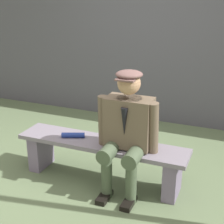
{
  "coord_description": "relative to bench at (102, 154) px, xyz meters",
  "views": [
    {
      "loc": [
        -1.32,
        2.89,
        1.95
      ],
      "look_at": [
        -0.12,
        0.0,
        0.81
      ],
      "focal_mm": 53.17,
      "sensor_mm": 36.0,
      "label": 1
    }
  ],
  "objects": [
    {
      "name": "rolled_magazine",
      "position": [
        0.32,
        0.02,
        0.17
      ],
      "size": [
        0.25,
        0.14,
        0.06
      ],
      "primitive_type": "cylinder",
      "rotation": [
        0.0,
        1.57,
        0.38
      ],
      "color": "navy",
      "rests_on": "bench"
    },
    {
      "name": "seated_man",
      "position": [
        -0.3,
        0.06,
        0.38
      ],
      "size": [
        0.63,
        0.58,
        1.25
      ],
      "color": "brown",
      "rests_on": "ground"
    },
    {
      "name": "stadium_wall",
      "position": [
        0.0,
        -2.05,
        0.76
      ],
      "size": [
        12.0,
        0.24,
        2.14
      ],
      "primitive_type": "cube",
      "color": "#4E4D56",
      "rests_on": "ground"
    },
    {
      "name": "ground_plane",
      "position": [
        0.0,
        0.0,
        -0.31
      ],
      "size": [
        30.0,
        30.0,
        0.0
      ],
      "primitive_type": "plane",
      "color": "#5E6F4D"
    },
    {
      "name": "bench",
      "position": [
        0.0,
        0.0,
        0.0
      ],
      "size": [
        1.85,
        0.39,
        0.46
      ],
      "color": "slate",
      "rests_on": "ground"
    }
  ]
}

